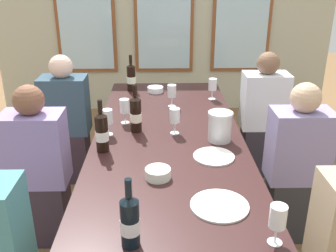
{
  "coord_description": "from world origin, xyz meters",
  "views": [
    {
      "loc": [
        -0.05,
        -2.25,
        1.77
      ],
      "look_at": [
        0.0,
        0.08,
        0.79
      ],
      "focal_mm": 41.32,
      "sensor_mm": 36.0,
      "label": 1
    }
  ],
  "objects_px": {
    "wine_glass_4": "(213,85)",
    "metal_pitcher": "(220,126)",
    "wine_glass_1": "(108,118)",
    "wine_bottle_0": "(102,132)",
    "wine_glass_3": "(124,107)",
    "wine_bottle_3": "(131,77)",
    "white_plate_1": "(219,205)",
    "seated_person_1": "(263,119)",
    "wine_glass_5": "(172,92)",
    "wine_bottle_2": "(130,221)",
    "wine_glass_0": "(278,218)",
    "dining_table": "(168,148)",
    "wine_bottle_1": "(136,114)",
    "seated_person_5": "(296,168)",
    "wine_glass_2": "(175,117)",
    "seated_person_0": "(67,123)",
    "white_plate_0": "(214,156)",
    "tasting_bowl_1": "(158,173)",
    "seated_person_4": "(39,171)",
    "tasting_bowl_0": "(155,89)"
  },
  "relations": [
    {
      "from": "metal_pitcher",
      "to": "tasting_bowl_1",
      "type": "bearing_deg",
      "value": -130.11
    },
    {
      "from": "tasting_bowl_1",
      "to": "wine_glass_0",
      "type": "xyz_separation_m",
      "value": [
        0.47,
        -0.52,
        0.09
      ]
    },
    {
      "from": "wine_glass_2",
      "to": "seated_person_1",
      "type": "height_order",
      "value": "seated_person_1"
    },
    {
      "from": "wine_bottle_1",
      "to": "wine_glass_1",
      "type": "xyz_separation_m",
      "value": [
        -0.18,
        -0.06,
        -0.01
      ]
    },
    {
      "from": "tasting_bowl_1",
      "to": "seated_person_1",
      "type": "bearing_deg",
      "value": 56.33
    },
    {
      "from": "wine_glass_1",
      "to": "wine_glass_5",
      "type": "height_order",
      "value": "same"
    },
    {
      "from": "wine_glass_1",
      "to": "seated_person_1",
      "type": "height_order",
      "value": "seated_person_1"
    },
    {
      "from": "wine_bottle_1",
      "to": "wine_glass_0",
      "type": "height_order",
      "value": "wine_bottle_1"
    },
    {
      "from": "seated_person_5",
      "to": "white_plate_0",
      "type": "bearing_deg",
      "value": -157.38
    },
    {
      "from": "white_plate_0",
      "to": "wine_glass_2",
      "type": "xyz_separation_m",
      "value": [
        -0.21,
        0.35,
        0.11
      ]
    },
    {
      "from": "metal_pitcher",
      "to": "wine_glass_1",
      "type": "height_order",
      "value": "metal_pitcher"
    },
    {
      "from": "white_plate_0",
      "to": "wine_glass_4",
      "type": "relative_size",
      "value": 1.37
    },
    {
      "from": "wine_bottle_3",
      "to": "seated_person_0",
      "type": "distance_m",
      "value": 0.68
    },
    {
      "from": "wine_glass_2",
      "to": "seated_person_1",
      "type": "distance_m",
      "value": 1.17
    },
    {
      "from": "wine_bottle_3",
      "to": "wine_glass_5",
      "type": "distance_m",
      "value": 0.54
    },
    {
      "from": "wine_bottle_2",
      "to": "wine_glass_0",
      "type": "height_order",
      "value": "wine_bottle_2"
    },
    {
      "from": "white_plate_1",
      "to": "wine_bottle_3",
      "type": "height_order",
      "value": "wine_bottle_3"
    },
    {
      "from": "metal_pitcher",
      "to": "wine_bottle_3",
      "type": "distance_m",
      "value": 1.23
    },
    {
      "from": "wine_glass_2",
      "to": "wine_glass_4",
      "type": "distance_m",
      "value": 0.77
    },
    {
      "from": "wine_glass_2",
      "to": "seated_person_1",
      "type": "xyz_separation_m",
      "value": [
        0.8,
        0.78,
        -0.33
      ]
    },
    {
      "from": "white_plate_0",
      "to": "wine_bottle_2",
      "type": "relative_size",
      "value": 0.8
    },
    {
      "from": "seated_person_4",
      "to": "wine_glass_5",
      "type": "bearing_deg",
      "value": 35.88
    },
    {
      "from": "wine_glass_1",
      "to": "wine_glass_5",
      "type": "distance_m",
      "value": 0.69
    },
    {
      "from": "white_plate_1",
      "to": "wine_glass_5",
      "type": "relative_size",
      "value": 1.56
    },
    {
      "from": "wine_bottle_2",
      "to": "white_plate_1",
      "type": "bearing_deg",
      "value": 33.21
    },
    {
      "from": "dining_table",
      "to": "seated_person_4",
      "type": "xyz_separation_m",
      "value": [
        -0.84,
        -0.04,
        -0.15
      ]
    },
    {
      "from": "wine_bottle_3",
      "to": "wine_glass_4",
      "type": "bearing_deg",
      "value": -20.33
    },
    {
      "from": "wine_bottle_0",
      "to": "wine_glass_3",
      "type": "bearing_deg",
      "value": 77.66
    },
    {
      "from": "white_plate_1",
      "to": "tasting_bowl_0",
      "type": "distance_m",
      "value": 1.76
    },
    {
      "from": "wine_bottle_2",
      "to": "wine_glass_2",
      "type": "distance_m",
      "value": 1.11
    },
    {
      "from": "wine_glass_1",
      "to": "seated_person_1",
      "type": "xyz_separation_m",
      "value": [
        1.23,
        0.8,
        -0.33
      ]
    },
    {
      "from": "wine_bottle_0",
      "to": "seated_person_4",
      "type": "height_order",
      "value": "seated_person_4"
    },
    {
      "from": "tasting_bowl_0",
      "to": "wine_glass_4",
      "type": "distance_m",
      "value": 0.52
    },
    {
      "from": "dining_table",
      "to": "white_plate_1",
      "type": "height_order",
      "value": "white_plate_1"
    },
    {
      "from": "wine_bottle_3",
      "to": "wine_glass_4",
      "type": "xyz_separation_m",
      "value": [
        0.68,
        -0.25,
        0.0
      ]
    },
    {
      "from": "wine_bottle_3",
      "to": "wine_glass_5",
      "type": "xyz_separation_m",
      "value": [
        0.34,
        -0.42,
        -0.0
      ]
    },
    {
      "from": "white_plate_0",
      "to": "seated_person_1",
      "type": "height_order",
      "value": "seated_person_1"
    },
    {
      "from": "tasting_bowl_1",
      "to": "wine_glass_4",
      "type": "distance_m",
      "value": 1.34
    },
    {
      "from": "wine_glass_4",
      "to": "metal_pitcher",
      "type": "bearing_deg",
      "value": -93.93
    },
    {
      "from": "wine_glass_1",
      "to": "wine_glass_4",
      "type": "xyz_separation_m",
      "value": [
        0.77,
        0.71,
        0.0
      ]
    },
    {
      "from": "wine_glass_0",
      "to": "wine_glass_2",
      "type": "bearing_deg",
      "value": 108.35
    },
    {
      "from": "wine_glass_5",
      "to": "seated_person_1",
      "type": "bearing_deg",
      "value": 18.09
    },
    {
      "from": "wine_bottle_1",
      "to": "wine_glass_4",
      "type": "distance_m",
      "value": 0.88
    },
    {
      "from": "seated_person_0",
      "to": "seated_person_5",
      "type": "height_order",
      "value": "same"
    },
    {
      "from": "dining_table",
      "to": "white_plate_0",
      "type": "relative_size",
      "value": 10.41
    },
    {
      "from": "seated_person_5",
      "to": "wine_glass_2",
      "type": "bearing_deg",
      "value": 172.61
    },
    {
      "from": "wine_glass_2",
      "to": "wine_bottle_0",
      "type": "bearing_deg",
      "value": -150.21
    },
    {
      "from": "wine_glass_3",
      "to": "dining_table",
      "type": "bearing_deg",
      "value": -42.0
    },
    {
      "from": "white_plate_0",
      "to": "wine_bottle_1",
      "type": "height_order",
      "value": "wine_bottle_1"
    },
    {
      "from": "wine_bottle_0",
      "to": "wine_glass_5",
      "type": "bearing_deg",
      "value": 60.72
    }
  ]
}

